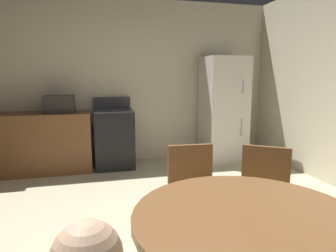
{
  "coord_description": "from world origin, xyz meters",
  "views": [
    {
      "loc": [
        -0.4,
        -1.96,
        1.42
      ],
      "look_at": [
        0.29,
        0.83,
        0.94
      ],
      "focal_mm": 31.48,
      "sensor_mm": 36.0,
      "label": 1
    }
  ],
  "objects_px": {
    "refrigerator": "(223,110)",
    "dining_table": "(247,245)",
    "chair_north": "(194,192)",
    "microwave": "(59,104)",
    "chair_northeast": "(263,195)",
    "oven_range": "(114,138)"
  },
  "relations": [
    {
      "from": "microwave",
      "to": "chair_north",
      "type": "height_order",
      "value": "microwave"
    },
    {
      "from": "microwave",
      "to": "refrigerator",
      "type": "bearing_deg",
      "value": -1.09
    },
    {
      "from": "chair_northeast",
      "to": "chair_north",
      "type": "distance_m",
      "value": 0.55
    },
    {
      "from": "refrigerator",
      "to": "microwave",
      "type": "xyz_separation_m",
      "value": [
        -2.64,
        0.05,
        0.15
      ]
    },
    {
      "from": "chair_north",
      "to": "chair_northeast",
      "type": "bearing_deg",
      "value": 72.98
    },
    {
      "from": "refrigerator",
      "to": "dining_table",
      "type": "distance_m",
      "value": 3.7
    },
    {
      "from": "oven_range",
      "to": "microwave",
      "type": "distance_m",
      "value": 0.98
    },
    {
      "from": "dining_table",
      "to": "chair_northeast",
      "type": "bearing_deg",
      "value": 53.36
    },
    {
      "from": "dining_table",
      "to": "chair_north",
      "type": "bearing_deg",
      "value": 87.4
    },
    {
      "from": "refrigerator",
      "to": "dining_table",
      "type": "relative_size",
      "value": 1.54
    },
    {
      "from": "oven_range",
      "to": "microwave",
      "type": "relative_size",
      "value": 2.5
    },
    {
      "from": "dining_table",
      "to": "chair_north",
      "type": "height_order",
      "value": "chair_north"
    },
    {
      "from": "oven_range",
      "to": "dining_table",
      "type": "relative_size",
      "value": 0.96
    },
    {
      "from": "chair_north",
      "to": "microwave",
      "type": "bearing_deg",
      "value": -150.64
    },
    {
      "from": "microwave",
      "to": "dining_table",
      "type": "relative_size",
      "value": 0.38
    },
    {
      "from": "oven_range",
      "to": "microwave",
      "type": "bearing_deg",
      "value": -179.74
    },
    {
      "from": "dining_table",
      "to": "refrigerator",
      "type": "bearing_deg",
      "value": 67.48
    },
    {
      "from": "refrigerator",
      "to": "chair_northeast",
      "type": "distance_m",
      "value": 2.81
    },
    {
      "from": "refrigerator",
      "to": "microwave",
      "type": "height_order",
      "value": "refrigerator"
    },
    {
      "from": "microwave",
      "to": "chair_north",
      "type": "bearing_deg",
      "value": -63.24
    },
    {
      "from": "refrigerator",
      "to": "chair_north",
      "type": "distance_m",
      "value": 2.85
    },
    {
      "from": "refrigerator",
      "to": "microwave",
      "type": "relative_size",
      "value": 4.0
    }
  ]
}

